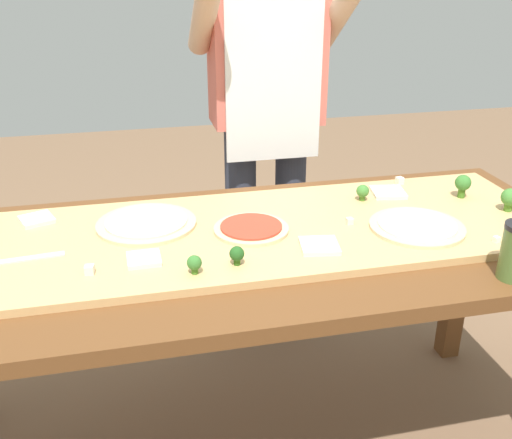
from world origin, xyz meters
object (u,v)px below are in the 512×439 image
object	(u,v)px
cheese_crumble_c	(462,183)
cheese_crumble_e	(496,239)
cheese_crumble_f	(400,181)
pizza_slice_near_right	(144,259)
pizza_slice_far_right	(37,219)
broccoli_floret_front_right	(510,198)
pizza_whole_tomato_red	(251,228)
cheese_crumble_a	(89,270)
prep_table	(248,272)
cook_center	(267,96)
broccoli_floret_back_left	(463,184)
pizza_whole_cheese_artichoke	(146,223)
pizza_slice_near_left	(388,192)
broccoli_floret_center_right	(237,254)
broccoli_floret_front_left	(194,263)
broccoli_floret_back_mid	(363,191)
cheese_crumble_b	(350,221)
pizza_whole_white_garlic	(417,226)
pizza_slice_center	(319,246)

from	to	relation	value
cheese_crumble_c	cheese_crumble_e	size ratio (longest dim) A/B	1.21
cheese_crumble_f	pizza_slice_near_right	bearing A→B (deg)	-157.12
pizza_slice_far_right	broccoli_floret_front_right	xyz separation A→B (m)	(1.34, -0.23, 0.03)
pizza_whole_tomato_red	cheese_crumble_a	distance (m)	0.45
prep_table	cook_center	world-z (taller)	cook_center
broccoli_floret_back_left	cheese_crumble_f	world-z (taller)	broccoli_floret_back_left
pizza_slice_far_right	cheese_crumble_a	bearing A→B (deg)	-65.61
pizza_whole_cheese_artichoke	pizza_slice_near_left	distance (m)	0.76
pizza_slice_far_right	broccoli_floret_center_right	bearing A→B (deg)	-36.71
broccoli_floret_front_left	broccoli_floret_back_left	distance (m)	0.91
pizza_slice_near_right	pizza_slice_near_left	size ratio (longest dim) A/B	0.81
pizza_slice_near_right	pizza_slice_near_left	xyz separation A→B (m)	(0.77, 0.28, 0.00)
pizza_slice_near_right	broccoli_floret_front_left	world-z (taller)	broccoli_floret_front_left
broccoli_floret_back_mid	cheese_crumble_a	size ratio (longest dim) A/B	2.37
pizza_whole_tomato_red	cheese_crumble_a	size ratio (longest dim) A/B	9.64
prep_table	cheese_crumble_b	world-z (taller)	cheese_crumble_b
pizza_slice_far_right	cheese_crumble_b	xyz separation A→B (m)	(0.85, -0.21, 0.00)
broccoli_floret_center_right	broccoli_floret_back_mid	distance (m)	0.55
pizza_slice_far_right	broccoli_floret_back_left	distance (m)	1.27
prep_table	broccoli_floret_center_right	bearing A→B (deg)	-111.00
cook_center	pizza_slice_near_right	bearing A→B (deg)	-122.82
pizza_slice_near_left	pizza_whole_cheese_artichoke	bearing A→B (deg)	-174.78
pizza_slice_near_right	pizza_slice_near_left	distance (m)	0.82
pizza_whole_white_garlic	cheese_crumble_a	world-z (taller)	cheese_crumble_a
pizza_whole_white_garlic	pizza_slice_near_right	bearing A→B (deg)	-178.07
pizza_whole_tomato_red	cheese_crumble_a	world-z (taller)	cheese_crumble_a
pizza_slice_center	broccoli_floret_front_left	size ratio (longest dim) A/B	2.06
cheese_crumble_c	pizza_whole_cheese_artichoke	bearing A→B (deg)	-175.45
cheese_crumble_f	cook_center	size ratio (longest dim) A/B	0.01
broccoli_floret_front_left	cook_center	xyz separation A→B (m)	(0.38, 0.86, 0.19)
pizza_slice_far_right	broccoli_floret_center_right	xyz separation A→B (m)	(0.50, -0.37, 0.02)
broccoli_floret_back_mid	broccoli_floret_back_left	bearing A→B (deg)	-8.17
pizza_whole_cheese_artichoke	cheese_crumble_c	xyz separation A→B (m)	(1.01, 0.08, 0.00)
pizza_slice_near_right	cheese_crumble_a	bearing A→B (deg)	-164.83
pizza_whole_tomato_red	cheese_crumble_b	distance (m)	0.28
pizza_slice_near_left	broccoli_floret_front_left	bearing A→B (deg)	-150.75
cook_center	pizza_slice_far_right	bearing A→B (deg)	-149.17
broccoli_floret_back_left	cheese_crumble_c	world-z (taller)	broccoli_floret_back_left
pizza_whole_tomato_red	broccoli_floret_center_right	distance (m)	0.20
cheese_crumble_b	cheese_crumble_e	world-z (taller)	cheese_crumble_b
prep_table	broccoli_floret_back_mid	size ratio (longest dim) A/B	37.64
cheese_crumble_b	cheese_crumble_e	distance (m)	0.38
broccoli_floret_center_right	broccoli_floret_back_left	xyz separation A→B (m)	(0.76, 0.27, 0.02)
pizza_whole_cheese_artichoke	broccoli_floret_center_right	size ratio (longest dim) A/B	5.74
pizza_whole_cheese_artichoke	prep_table	bearing A→B (deg)	-25.35
pizza_slice_center	pizza_slice_far_right	size ratio (longest dim) A/B	1.13
pizza_whole_tomato_red	broccoli_floret_front_right	world-z (taller)	broccoli_floret_front_right
pizza_whole_white_garlic	pizza_slice_far_right	size ratio (longest dim) A/B	3.05
pizza_slice_near_right	broccoli_floret_front_right	world-z (taller)	broccoli_floret_front_right
pizza_whole_white_garlic	cook_center	xyz separation A→B (m)	(-0.24, 0.75, 0.21)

